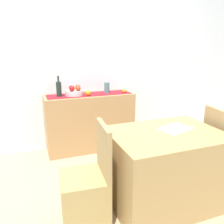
# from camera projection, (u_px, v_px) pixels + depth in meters

# --- Properties ---
(ground_plane) EXTENTS (6.40, 6.40, 0.02)m
(ground_plane) POSITION_uv_depth(u_px,v_px,m) (124.00, 177.00, 2.78)
(ground_plane) COLOR tan
(ground_plane) RESTS_ON ground
(room_wall_rear) EXTENTS (6.40, 0.06, 2.70)m
(room_wall_rear) POSITION_uv_depth(u_px,v_px,m) (95.00, 58.00, 3.47)
(room_wall_rear) COLOR silver
(room_wall_rear) RESTS_ON ground
(sideboard_console) EXTENTS (1.29, 0.42, 0.85)m
(sideboard_console) POSITION_uv_depth(u_px,v_px,m) (90.00, 122.00, 3.44)
(sideboard_console) COLOR tan
(sideboard_console) RESTS_ON ground
(table_runner) EXTENTS (1.21, 0.32, 0.01)m
(table_runner) POSITION_uv_depth(u_px,v_px,m) (89.00, 94.00, 3.32)
(table_runner) COLOR maroon
(table_runner) RESTS_ON sideboard_console
(fruit_bowl) EXTENTS (0.26, 0.26, 0.07)m
(fruit_bowl) POSITION_uv_depth(u_px,v_px,m) (74.00, 93.00, 3.24)
(fruit_bowl) COLOR silver
(fruit_bowl) RESTS_ON table_runner
(apple_front) EXTENTS (0.07, 0.07, 0.07)m
(apple_front) POSITION_uv_depth(u_px,v_px,m) (71.00, 88.00, 3.22)
(apple_front) COLOR #B03021
(apple_front) RESTS_ON fruit_bowl
(apple_left) EXTENTS (0.08, 0.08, 0.08)m
(apple_left) POSITION_uv_depth(u_px,v_px,m) (78.00, 87.00, 3.25)
(apple_left) COLOR #B13F28
(apple_left) RESTS_ON fruit_bowl
(apple_upper) EXTENTS (0.07, 0.07, 0.07)m
(apple_upper) POSITION_uv_depth(u_px,v_px,m) (78.00, 88.00, 3.18)
(apple_upper) COLOR #B33E19
(apple_upper) RESTS_ON fruit_bowl
(apple_rear) EXTENTS (0.08, 0.08, 0.08)m
(apple_rear) POSITION_uv_depth(u_px,v_px,m) (72.00, 89.00, 3.15)
(apple_rear) COLOR red
(apple_rear) RESTS_ON fruit_bowl
(wine_bottle) EXTENTS (0.07, 0.07, 0.29)m
(wine_bottle) POSITION_uv_depth(u_px,v_px,m) (59.00, 89.00, 3.15)
(wine_bottle) COLOR #1E2F26
(wine_bottle) RESTS_ON sideboard_console
(ceramic_vase) EXTENTS (0.08, 0.08, 0.16)m
(ceramic_vase) POSITION_uv_depth(u_px,v_px,m) (107.00, 88.00, 3.39)
(ceramic_vase) COLOR slate
(ceramic_vase) RESTS_ON sideboard_console
(orange_loose_end) EXTENTS (0.07, 0.07, 0.07)m
(orange_loose_end) POSITION_uv_depth(u_px,v_px,m) (88.00, 93.00, 3.21)
(orange_loose_end) COLOR orange
(orange_loose_end) RESTS_ON sideboard_console
(orange_loose_near_bowl) EXTENTS (0.06, 0.06, 0.06)m
(orange_loose_near_bowl) POSITION_uv_depth(u_px,v_px,m) (124.00, 91.00, 3.41)
(orange_loose_near_bowl) COLOR orange
(orange_loose_near_bowl) RESTS_ON sideboard_console
(dining_table) EXTENTS (1.06, 0.78, 0.74)m
(dining_table) POSITION_uv_depth(u_px,v_px,m) (164.00, 168.00, 2.25)
(dining_table) COLOR tan
(dining_table) RESTS_ON ground
(open_book) EXTENTS (0.33, 0.28, 0.02)m
(open_book) POSITION_uv_depth(u_px,v_px,m) (176.00, 129.00, 2.21)
(open_book) COLOR white
(open_book) RESTS_ON dining_table
(chair_near_window) EXTENTS (0.43, 0.43, 0.90)m
(chair_near_window) POSITION_uv_depth(u_px,v_px,m) (86.00, 194.00, 2.01)
(chair_near_window) COLOR tan
(chair_near_window) RESTS_ON ground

